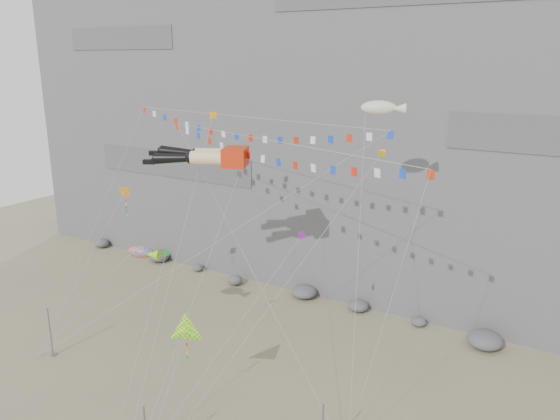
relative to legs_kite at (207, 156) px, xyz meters
name	(u,v)px	position (x,y,z in m)	size (l,w,h in m)	color
ground	(199,377)	(1.77, -4.18, -16.47)	(120.00, 120.00, 0.00)	gray
cliff	(370,47)	(1.77, 27.82, 8.53)	(80.00, 28.00, 50.00)	slate
talus_boulders	(304,292)	(1.77, 12.82, -15.87)	(60.00, 3.00, 1.20)	#5B5A5F
anchor_pole_left	(50,332)	(-10.66, -7.92, -14.33)	(0.12, 0.12, 4.28)	slate
legs_kite	(207,156)	(0.00, 0.00, 0.00)	(9.18, 15.73, 21.83)	red
flag_banner_upper	(243,117)	(0.72, 3.88, 2.71)	(26.78, 14.98, 25.90)	red
flag_banner_lower	(270,141)	(5.72, 0.09, 1.64)	(25.80, 10.97, 21.20)	red
harlequin_kite	(124,193)	(-8.59, -0.71, -3.80)	(3.96, 8.91, 15.30)	red
fish_windsock	(141,252)	(-6.07, -1.76, -8.42)	(7.28, 8.43, 12.08)	#FF5A0D
delta_kite	(186,331)	(4.09, -8.02, -10.17)	(2.54, 4.42, 8.04)	yellow
blimp_windsock	(379,108)	(11.74, 5.38, 3.78)	(5.29, 12.24, 23.27)	beige
small_kite_a	(212,120)	(-1.49, 2.64, 2.48)	(4.02, 14.74, 24.05)	orange
small_kite_b	(299,238)	(8.11, 0.18, -5.29)	(5.07, 10.95, 15.95)	purple
small_kite_c	(165,256)	(-1.13, -4.04, -7.10)	(1.77, 7.11, 11.59)	#179828
small_kite_d	(378,159)	(12.46, 3.79, 0.40)	(8.60, 14.62, 23.50)	yellow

